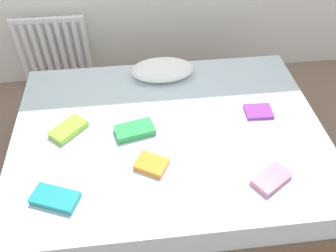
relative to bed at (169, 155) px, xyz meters
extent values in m
plane|color=#7F6651|center=(0.00, 0.00, -0.25)|extent=(8.00, 8.00, 0.00)
cube|color=brown|center=(0.00, 0.00, -0.11)|extent=(2.00, 1.50, 0.28)
cube|color=silver|center=(0.00, 0.00, 0.14)|extent=(1.96, 1.46, 0.22)
cylinder|color=white|center=(-1.17, 1.20, 0.15)|extent=(0.04, 0.04, 0.58)
cylinder|color=white|center=(-1.09, 1.20, 0.15)|extent=(0.04, 0.04, 0.58)
cylinder|color=white|center=(-1.02, 1.20, 0.15)|extent=(0.04, 0.04, 0.58)
cylinder|color=white|center=(-0.95, 1.20, 0.15)|extent=(0.04, 0.04, 0.58)
cylinder|color=white|center=(-0.88, 1.20, 0.15)|extent=(0.04, 0.04, 0.58)
cylinder|color=white|center=(-0.81, 1.20, 0.15)|extent=(0.04, 0.04, 0.58)
cylinder|color=white|center=(-0.74, 1.20, 0.15)|extent=(0.04, 0.04, 0.58)
cylinder|color=white|center=(-0.67, 1.20, 0.15)|extent=(0.04, 0.04, 0.58)
cylinder|color=white|center=(-0.60, 1.20, 0.15)|extent=(0.04, 0.04, 0.58)
cube|color=white|center=(-0.88, 1.20, 0.42)|extent=(0.61, 0.04, 0.04)
cube|color=white|center=(-0.88, 1.20, -0.12)|extent=(0.61, 0.04, 0.04)
ellipsoid|color=white|center=(0.02, 0.55, 0.32)|extent=(0.46, 0.27, 0.13)
cube|color=orange|center=(-0.13, -0.28, 0.27)|extent=(0.21, 0.20, 0.04)
cube|color=purple|center=(0.61, 0.09, 0.26)|extent=(0.18, 0.14, 0.02)
cube|color=teal|center=(-0.65, -0.45, 0.27)|extent=(0.27, 0.21, 0.04)
cube|color=#8CC638|center=(-0.63, 0.05, 0.27)|extent=(0.25, 0.25, 0.04)
cube|color=pink|center=(0.51, -0.46, 0.27)|extent=(0.25, 0.22, 0.04)
cube|color=green|center=(-0.22, -0.01, 0.28)|extent=(0.26, 0.18, 0.05)
camera|label=1|loc=(-0.18, -1.53, 1.82)|focal=37.06mm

